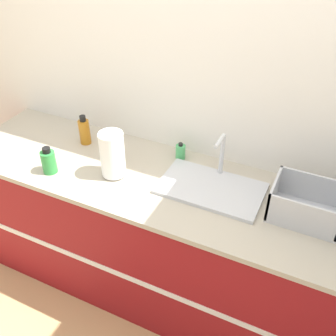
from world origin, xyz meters
name	(u,v)px	position (x,y,z in m)	size (l,w,h in m)	color
ground_plane	(127,321)	(0.00, 0.00, 0.00)	(12.00, 12.00, 0.00)	tan
wall_back	(175,86)	(0.00, 0.69, 1.30)	(4.65, 0.06, 2.60)	silver
counter_cabinet	(149,234)	(0.00, 0.33, 0.46)	(2.28, 0.68, 0.92)	maroon
sink	(211,186)	(0.36, 0.37, 0.93)	(0.54, 0.32, 0.27)	silver
paper_towel_roll	(112,155)	(-0.17, 0.26, 1.05)	(0.13, 0.13, 0.26)	#4C4C51
dish_rack	(306,206)	(0.83, 0.37, 0.98)	(0.33, 0.25, 0.17)	#B7BABF
bottle_amber	(84,131)	(-0.50, 0.46, 1.00)	(0.07, 0.07, 0.19)	#B26B19
bottle_green	(49,161)	(-0.50, 0.13, 0.98)	(0.08, 0.08, 0.16)	#2D8C3D
soap_dispenser	(181,152)	(0.10, 0.57, 0.96)	(0.06, 0.06, 0.10)	#4CB266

